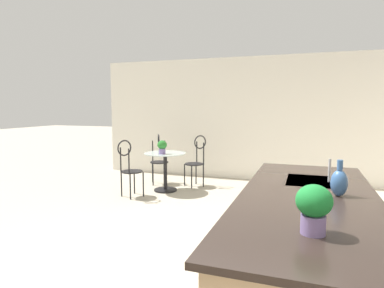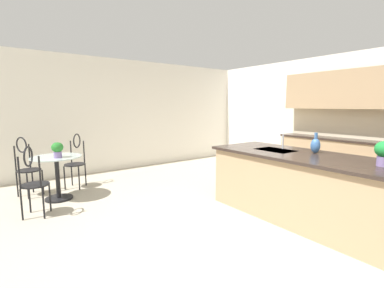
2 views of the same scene
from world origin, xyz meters
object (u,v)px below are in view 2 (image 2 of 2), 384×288
object	(u,v)px
chair_toward_desk	(26,164)
potted_plant_on_table	(57,149)
chair_by_island	(76,158)
bistro_table	(57,174)
chair_near_window	(33,178)
vase_on_counter	(315,145)

from	to	relation	value
chair_toward_desk	potted_plant_on_table	distance (m)	0.85
chair_by_island	chair_toward_desk	xyz separation A→B (m)	(0.03, -0.82, 0.00)
bistro_table	chair_near_window	xyz separation A→B (m)	(0.63, -0.42, 0.13)
chair_near_window	vase_on_counter	world-z (taller)	vase_on_counter
bistro_table	vase_on_counter	world-z (taller)	vase_on_counter
bistro_table	chair_toward_desk	distance (m)	0.69
bistro_table	vase_on_counter	xyz separation A→B (m)	(2.93, 2.81, 0.58)
chair_near_window	bistro_table	bearing A→B (deg)	146.25
bistro_table	potted_plant_on_table	world-z (taller)	potted_plant_on_table
bistro_table	chair_by_island	distance (m)	0.73
chair_by_island	chair_toward_desk	size ratio (longest dim) A/B	1.00
bistro_table	chair_near_window	world-z (taller)	chair_near_window
bistro_table	chair_near_window	distance (m)	0.77
chair_near_window	vase_on_counter	distance (m)	4.00
bistro_table	chair_toward_desk	bearing A→B (deg)	-144.78
bistro_table	chair_toward_desk	size ratio (longest dim) A/B	0.77
vase_on_counter	bistro_table	bearing A→B (deg)	-136.16
bistro_table	potted_plant_on_table	bearing A→B (deg)	1.39
potted_plant_on_table	vase_on_counter	world-z (taller)	vase_on_counter
bistro_table	chair_by_island	size ratio (longest dim) A/B	0.77
chair_near_window	chair_by_island	world-z (taller)	same
chair_near_window	chair_toward_desk	xyz separation A→B (m)	(-1.18, 0.03, 0.00)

